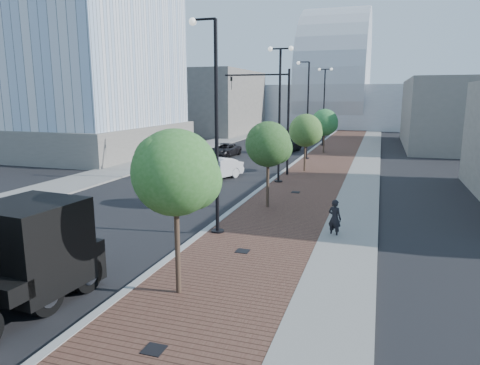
% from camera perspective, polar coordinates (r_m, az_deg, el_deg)
% --- Properties ---
extents(ground, '(220.00, 220.00, 0.00)m').
position_cam_1_polar(ground, '(11.88, -24.65, -20.45)').
color(ground, black).
extents(sidewalk, '(7.00, 140.00, 0.12)m').
position_cam_1_polar(sidewalk, '(47.76, 13.34, 3.84)').
color(sidewalk, '#4C2D23').
rests_on(sidewalk, ground).
extents(concrete_strip, '(2.40, 140.00, 0.13)m').
position_cam_1_polar(concrete_strip, '(47.62, 16.58, 3.66)').
color(concrete_strip, slate).
rests_on(concrete_strip, ground).
extents(curb, '(0.30, 140.00, 0.14)m').
position_cam_1_polar(curb, '(48.15, 9.18, 4.07)').
color(curb, gray).
rests_on(curb, ground).
extents(west_sidewalk, '(4.00, 140.00, 0.12)m').
position_cam_1_polar(west_sidewalk, '(51.73, -5.24, 4.65)').
color(west_sidewalk, slate).
rests_on(west_sidewalk, ground).
extents(white_sedan, '(3.35, 5.01, 1.56)m').
position_cam_1_polar(white_sedan, '(31.84, -3.34, 1.80)').
color(white_sedan, silver).
rests_on(white_sedan, ground).
extents(dark_car_mid, '(2.64, 4.93, 1.32)m').
position_cam_1_polar(dark_car_mid, '(44.00, -2.15, 4.30)').
color(dark_car_mid, black).
rests_on(dark_car_mid, ground).
extents(dark_car_far, '(2.88, 5.29, 1.45)m').
position_cam_1_polar(dark_car_far, '(48.23, 6.24, 4.95)').
color(dark_car_far, black).
rests_on(dark_car_far, ground).
extents(pedestrian, '(0.73, 0.62, 1.68)m').
position_cam_1_polar(pedestrian, '(19.25, 12.36, -4.64)').
color(pedestrian, black).
rests_on(pedestrian, ground).
extents(streetlight_1, '(1.44, 0.56, 9.21)m').
position_cam_1_polar(streetlight_1, '(18.58, -3.42, 6.03)').
color(streetlight_1, black).
rests_on(streetlight_1, ground).
extents(streetlight_2, '(1.72, 0.56, 9.28)m').
position_cam_1_polar(streetlight_2, '(30.00, 5.22, 8.94)').
color(streetlight_2, black).
rests_on(streetlight_2, ground).
extents(streetlight_3, '(1.44, 0.56, 9.21)m').
position_cam_1_polar(streetlight_3, '(41.81, 8.74, 8.88)').
color(streetlight_3, black).
rests_on(streetlight_3, ground).
extents(streetlight_4, '(1.72, 0.56, 9.28)m').
position_cam_1_polar(streetlight_4, '(53.66, 10.99, 9.83)').
color(streetlight_4, black).
rests_on(streetlight_4, ground).
extents(traffic_mast, '(5.09, 0.20, 8.00)m').
position_cam_1_polar(traffic_mast, '(33.11, 4.85, 9.46)').
color(traffic_mast, black).
rests_on(traffic_mast, ground).
extents(tree_0, '(2.58, 2.57, 5.15)m').
position_cam_1_polar(tree_0, '(12.75, -8.29, 1.26)').
color(tree_0, '#382619').
rests_on(tree_0, ground).
extents(tree_1, '(2.46, 2.43, 4.75)m').
position_cam_1_polar(tree_1, '(23.08, 3.85, 5.03)').
color(tree_1, '#382619').
rests_on(tree_1, ground).
extents(tree_2, '(2.61, 2.60, 4.67)m').
position_cam_1_polar(tree_2, '(34.81, 8.71, 6.78)').
color(tree_2, '#382619').
rests_on(tree_2, ground).
extents(tree_3, '(2.81, 2.81, 4.72)m').
position_cam_1_polar(tree_3, '(46.67, 11.13, 7.76)').
color(tree_3, '#382619').
rests_on(tree_3, ground).
extents(tower_podium, '(19.00, 19.00, 3.00)m').
position_cam_1_polar(tower_podium, '(50.34, -20.61, 5.44)').
color(tower_podium, '#67635D').
rests_on(tower_podium, ground).
extents(convention_center, '(50.00, 30.00, 50.00)m').
position_cam_1_polar(convention_center, '(92.69, 12.44, 11.07)').
color(convention_center, '#AAAEB4').
rests_on(convention_center, ground).
extents(commercial_block_nw, '(14.00, 20.00, 10.00)m').
position_cam_1_polar(commercial_block_nw, '(72.54, -4.20, 10.49)').
color(commercial_block_nw, '#625E58').
rests_on(commercial_block_nw, ground).
extents(commercial_block_ne, '(12.00, 22.00, 8.00)m').
position_cam_1_polar(commercial_block_ne, '(57.94, 26.91, 8.11)').
color(commercial_block_ne, slate).
rests_on(commercial_block_ne, ground).
extents(utility_cover_0, '(0.50, 0.50, 0.02)m').
position_cam_1_polar(utility_cover_0, '(11.23, -11.26, -20.76)').
color(utility_cover_0, black).
rests_on(utility_cover_0, sidewalk).
extents(utility_cover_1, '(0.50, 0.50, 0.02)m').
position_cam_1_polar(utility_cover_1, '(17.04, 0.35, -9.01)').
color(utility_cover_1, black).
rests_on(utility_cover_1, sidewalk).
extents(utility_cover_2, '(0.50, 0.50, 0.02)m').
position_cam_1_polar(utility_cover_2, '(27.32, 7.33, -1.27)').
color(utility_cover_2, black).
rests_on(utility_cover_2, sidewalk).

